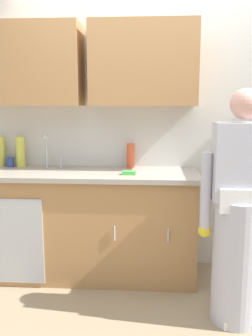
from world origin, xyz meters
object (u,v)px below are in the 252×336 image
at_px(bottle_dish_liquid, 1,151).
at_px(cup_by_sink, 10,162).
at_px(sponge, 129,173).
at_px(bottle_cleaner_spray, 131,156).
at_px(person_at_sink, 239,227).
at_px(bottle_water_tall, 21,152).
at_px(sink, 47,172).

xyz_separation_m(bottle_dish_liquid, cup_by_sink, (0.10, -0.04, -0.09)).
bearing_deg(sponge, bottle_dish_liquid, 163.67).
bearing_deg(bottle_dish_liquid, bottle_cleaner_spray, -0.74).
relative_size(person_at_sink, cup_by_sink, 18.91).
xyz_separation_m(bottle_cleaner_spray, sponge, (0.01, -0.34, -0.09)).
bearing_deg(bottle_dish_liquid, sponge, -16.33).
relative_size(cup_by_sink, sponge, 0.78).
distance_m(bottle_dish_liquid, cup_by_sink, 0.14).
relative_size(person_at_sink, bottle_dish_liquid, 5.93).
distance_m(person_at_sink, bottle_cleaner_spray, 1.24).
relative_size(bottle_water_tall, sponge, 2.54).
relative_size(bottle_cleaner_spray, cup_by_sink, 2.57).
xyz_separation_m(sink, sponge, (0.73, -0.13, 0.03)).
relative_size(person_at_sink, bottle_water_tall, 5.80).
height_order(bottle_dish_liquid, sponge, bottle_dish_liquid).
bearing_deg(person_at_sink, sink, 156.06).
bearing_deg(bottle_cleaner_spray, person_at_sink, -48.15).
distance_m(cup_by_sink, sponge, 1.17).
height_order(bottle_cleaner_spray, sponge, bottle_cleaner_spray).
bearing_deg(cup_by_sink, person_at_sink, -24.22).
bearing_deg(cup_by_sink, sink, -25.30).
bearing_deg(sink, bottle_dish_liquid, 155.27).
relative_size(bottle_dish_liquid, bottle_cleaner_spray, 1.24).
bearing_deg(cup_by_sink, bottle_dish_liquid, 157.72).
bearing_deg(sponge, cup_by_sink, 164.19).
relative_size(person_at_sink, sponge, 14.73).
xyz_separation_m(person_at_sink, bottle_dish_liquid, (-2.01, 0.90, 0.38)).
bearing_deg(bottle_water_tall, bottle_cleaner_spray, 1.01).
distance_m(sink, sponge, 0.74).
bearing_deg(sponge, person_at_sink, -34.57).
xyz_separation_m(cup_by_sink, sponge, (1.13, -0.32, -0.03)).
bearing_deg(bottle_dish_liquid, sink, -24.73).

